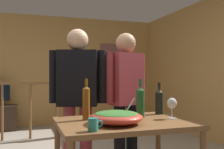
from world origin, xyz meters
name	(u,v)px	position (x,y,z in m)	size (l,w,h in m)	color
back_wall	(49,70)	(0.00, 3.33, 1.27)	(5.20, 0.10, 2.54)	tan
side_wall_right	(208,69)	(2.60, 1.00, 1.27)	(0.10, 4.99, 2.54)	tan
framed_picture	(113,61)	(1.55, 3.27, 1.52)	(0.66, 0.03, 0.84)	#875757
stair_railing	(29,102)	(-0.48, 2.03, 0.66)	(2.93, 0.10, 1.09)	brown
serving_table	(124,131)	(0.26, -0.84, 0.69)	(1.13, 0.81, 0.77)	brown
salad_bowl	(116,117)	(0.15, -0.96, 0.83)	(0.43, 0.43, 0.22)	#CC3D2D
wine_glass	(172,104)	(0.71, -0.87, 0.90)	(0.09, 0.09, 0.19)	silver
wine_bottle_amber	(86,102)	(-0.04, -0.70, 0.92)	(0.06, 0.06, 0.36)	brown
wine_bottle_green	(140,102)	(0.46, -0.73, 0.92)	(0.08, 0.08, 0.36)	#1E5628
wine_bottle_dark	(159,101)	(0.74, -0.59, 0.90)	(0.08, 0.08, 0.32)	black
mug_teal	(93,125)	(-0.09, -1.16, 0.82)	(0.11, 0.07, 0.09)	teal
person_standing_left	(77,92)	(-0.02, -0.18, 0.98)	(0.58, 0.34, 1.65)	#9E3842
person_standing_right	(126,92)	(0.54, -0.18, 0.96)	(0.53, 0.33, 1.64)	black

